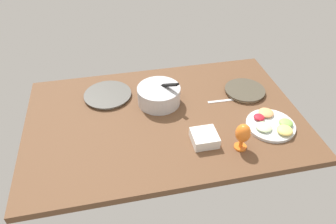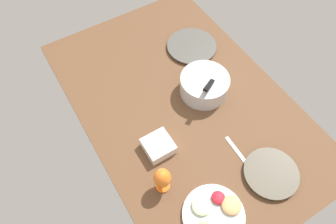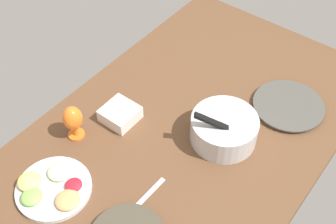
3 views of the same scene
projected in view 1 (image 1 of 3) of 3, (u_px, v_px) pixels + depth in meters
ground_plane at (164, 119)px, 186.13cm from camera, size 160.00×104.00×4.00cm
dinner_plate_left at (108, 95)px, 199.27cm from camera, size 29.94×29.94×2.00cm
dinner_plate_right at (245, 91)px, 202.52cm from camera, size 25.73×25.73×2.38cm
mixing_bowl at (159, 95)px, 191.38cm from camera, size 26.24×26.24×17.73cm
fruit_platter at (272, 124)px, 176.73cm from camera, size 27.38×27.38×4.87cm
hurricane_glass_orange at (243, 134)px, 159.12cm from camera, size 7.87×7.87×15.71cm
square_bowl_white at (204, 137)px, 166.51cm from camera, size 13.43×13.43×5.79cm
fork_by_right_plate at (222, 101)px, 195.92cm from camera, size 18.04×2.27×0.60cm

